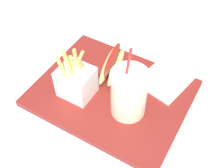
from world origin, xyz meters
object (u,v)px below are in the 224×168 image
(fries_basket, at_px, (76,82))
(ketchup_cup_1, at_px, (141,90))
(napkin_stack, at_px, (164,80))
(soda_cup, at_px, (129,93))
(hot_dog_1, at_px, (112,64))

(fries_basket, height_order, ketchup_cup_1, fries_basket)
(fries_basket, bearing_deg, napkin_stack, -140.18)
(soda_cup, xyz_separation_m, fries_basket, (0.15, 0.02, -0.02))
(hot_dog_1, relative_size, ketchup_cup_1, 5.78)
(napkin_stack, bearing_deg, ketchup_cup_1, 60.43)
(ketchup_cup_1, bearing_deg, hot_dog_1, -17.95)
(hot_dog_1, bearing_deg, ketchup_cup_1, 162.05)
(fries_basket, xyz_separation_m, ketchup_cup_1, (-0.16, -0.09, -0.04))
(fries_basket, height_order, napkin_stack, fries_basket)
(hot_dog_1, bearing_deg, fries_basket, 72.49)
(fries_basket, relative_size, ketchup_cup_1, 5.67)
(soda_cup, bearing_deg, fries_basket, 6.50)
(soda_cup, bearing_deg, hot_dog_1, -44.46)
(soda_cup, height_order, hot_dog_1, soda_cup)
(soda_cup, distance_m, fries_basket, 0.16)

